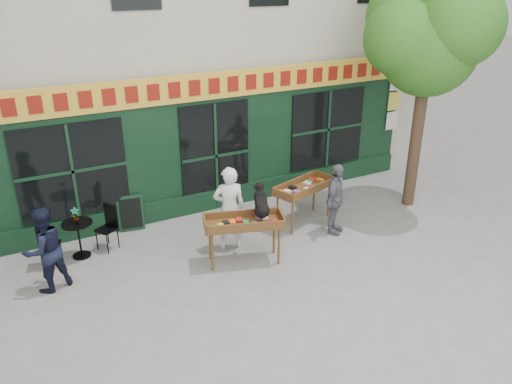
{
  "coord_description": "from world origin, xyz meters",
  "views": [
    {
      "loc": [
        -4.4,
        -7.86,
        5.25
      ],
      "look_at": [
        0.1,
        0.5,
        1.1
      ],
      "focal_mm": 35.0,
      "sensor_mm": 36.0,
      "label": 1
    }
  ],
  "objects_px": {
    "woman": "(229,208)",
    "book_cart_right": "(304,189)",
    "bistro_table": "(78,232)",
    "dog": "(261,200)",
    "book_cart_center": "(244,224)",
    "man_left": "(45,250)",
    "man_right": "(335,199)"
  },
  "relations": [
    {
      "from": "bistro_table",
      "to": "book_cart_center",
      "type": "bearing_deg",
      "value": -31.59
    },
    {
      "from": "dog",
      "to": "man_left",
      "type": "distance_m",
      "value": 4.0
    },
    {
      "from": "book_cart_center",
      "to": "man_right",
      "type": "relative_size",
      "value": 1.02
    },
    {
      "from": "man_right",
      "to": "dog",
      "type": "bearing_deg",
      "value": 149.01
    },
    {
      "from": "book_cart_right",
      "to": "bistro_table",
      "type": "height_order",
      "value": "book_cart_right"
    },
    {
      "from": "book_cart_right",
      "to": "man_right",
      "type": "relative_size",
      "value": 1.01
    },
    {
      "from": "dog",
      "to": "bistro_table",
      "type": "distance_m",
      "value": 3.71
    },
    {
      "from": "man_right",
      "to": "bistro_table",
      "type": "relative_size",
      "value": 2.1
    },
    {
      "from": "dog",
      "to": "bistro_table",
      "type": "height_order",
      "value": "dog"
    },
    {
      "from": "book_cart_center",
      "to": "book_cart_right",
      "type": "distance_m",
      "value": 2.19
    },
    {
      "from": "woman",
      "to": "book_cart_right",
      "type": "distance_m",
      "value": 2.01
    },
    {
      "from": "dog",
      "to": "man_left",
      "type": "bearing_deg",
      "value": -175.1
    },
    {
      "from": "book_cart_right",
      "to": "man_right",
      "type": "distance_m",
      "value": 0.81
    },
    {
      "from": "woman",
      "to": "bistro_table",
      "type": "distance_m",
      "value": 3.04
    },
    {
      "from": "book_cart_center",
      "to": "bistro_table",
      "type": "xyz_separation_m",
      "value": [
        -2.82,
        1.73,
        -0.28
      ]
    },
    {
      "from": "book_cart_center",
      "to": "bistro_table",
      "type": "height_order",
      "value": "book_cart_center"
    },
    {
      "from": "woman",
      "to": "book_cart_right",
      "type": "relative_size",
      "value": 1.11
    },
    {
      "from": "woman",
      "to": "man_left",
      "type": "bearing_deg",
      "value": 14.78
    },
    {
      "from": "dog",
      "to": "woman",
      "type": "height_order",
      "value": "woman"
    },
    {
      "from": "dog",
      "to": "woman",
      "type": "distance_m",
      "value": 0.88
    },
    {
      "from": "book_cart_right",
      "to": "bistro_table",
      "type": "relative_size",
      "value": 2.13
    },
    {
      "from": "dog",
      "to": "woman",
      "type": "relative_size",
      "value": 0.34
    },
    {
      "from": "woman",
      "to": "book_cart_center",
      "type": "bearing_deg",
      "value": 107.76
    },
    {
      "from": "bistro_table",
      "to": "dog",
      "type": "bearing_deg",
      "value": -29.37
    },
    {
      "from": "dog",
      "to": "man_left",
      "type": "xyz_separation_m",
      "value": [
        -3.87,
        0.88,
        -0.49
      ]
    },
    {
      "from": "man_right",
      "to": "man_left",
      "type": "bearing_deg",
      "value": 136.29
    },
    {
      "from": "dog",
      "to": "man_right",
      "type": "distance_m",
      "value": 2.01
    },
    {
      "from": "book_cart_center",
      "to": "man_left",
      "type": "relative_size",
      "value": 1.01
    },
    {
      "from": "book_cart_center",
      "to": "man_left",
      "type": "distance_m",
      "value": 3.62
    },
    {
      "from": "book_cart_center",
      "to": "bistro_table",
      "type": "distance_m",
      "value": 3.32
    },
    {
      "from": "book_cart_right",
      "to": "dog",
      "type": "bearing_deg",
      "value": -166.82
    },
    {
      "from": "book_cart_center",
      "to": "bistro_table",
      "type": "bearing_deg",
      "value": 166.17
    }
  ]
}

